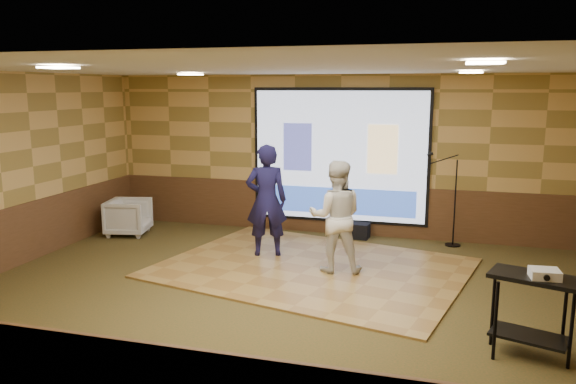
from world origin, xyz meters
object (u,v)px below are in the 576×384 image
(player_right, at_px, (336,217))
(projector_screen, at_px, (339,157))
(dance_floor, at_px, (312,268))
(projector, at_px, (545,274))
(banquet_chair, at_px, (129,217))
(mic_stand, at_px, (451,218))
(av_table, at_px, (532,301))
(player_left, at_px, (266,200))
(duffel_bag, at_px, (357,230))

(player_right, bearing_deg, projector_screen, -92.06)
(projector_screen, bearing_deg, dance_floor, -89.80)
(projector, distance_m, banquet_chair, 7.53)
(projector, xyz_separation_m, mic_stand, (-0.87, 4.19, -0.43))
(projector, bearing_deg, av_table, 136.52)
(banquet_chair, bearing_deg, mic_stand, -93.48)
(dance_floor, bearing_deg, projector_screen, 90.20)
(player_right, bearing_deg, banquet_chair, -26.92)
(dance_floor, bearing_deg, projector, -37.63)
(mic_stand, bearing_deg, banquet_chair, -160.84)
(banquet_chair, bearing_deg, player_left, -114.09)
(projector_screen, distance_m, player_right, 2.37)
(dance_floor, xyz_separation_m, av_table, (2.83, -2.17, 0.59))
(projector, distance_m, duffel_bag, 5.00)
(projector_screen, height_order, dance_floor, projector_screen)
(player_right, relative_size, mic_stand, 1.02)
(av_table, xyz_separation_m, duffel_bag, (-2.45, 4.17, -0.46))
(mic_stand, bearing_deg, dance_floor, -125.82)
(av_table, bearing_deg, dance_floor, 142.42)
(player_left, relative_size, mic_stand, 1.11)
(projector_screen, height_order, projector, projector_screen)
(player_right, height_order, mic_stand, player_right)
(banquet_chair, bearing_deg, duffel_bag, -89.52)
(av_table, distance_m, mic_stand, 4.19)
(player_left, height_order, duffel_bag, player_left)
(dance_floor, bearing_deg, player_left, 153.86)
(duffel_bag, bearing_deg, projector_screen, 154.26)
(projector_screen, relative_size, dance_floor, 0.74)
(av_table, bearing_deg, projector, -39.17)
(projector, xyz_separation_m, duffel_bag, (-2.53, 4.24, -0.79))
(player_right, bearing_deg, av_table, 127.82)
(projector_screen, xyz_separation_m, player_right, (0.38, -2.26, -0.60))
(projector, relative_size, banquet_chair, 0.37)
(player_right, height_order, banquet_chair, player_right)
(projector_screen, bearing_deg, projector, -56.59)
(projector, distance_m, mic_stand, 4.30)
(dance_floor, xyz_separation_m, banquet_chair, (-3.83, 1.06, 0.33))
(av_table, bearing_deg, banquet_chair, 154.07)
(projector_screen, relative_size, player_left, 1.81)
(player_right, distance_m, mic_stand, 2.65)
(dance_floor, bearing_deg, mic_stand, 43.54)
(dance_floor, relative_size, player_right, 2.66)
(player_left, height_order, player_right, player_left)
(dance_floor, height_order, av_table, av_table)
(player_right, height_order, av_table, player_right)
(dance_floor, height_order, mic_stand, mic_stand)
(av_table, height_order, duffel_bag, av_table)
(player_right, height_order, projector, player_right)
(banquet_chair, relative_size, duffel_bag, 1.67)
(dance_floor, relative_size, banquet_chair, 5.93)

